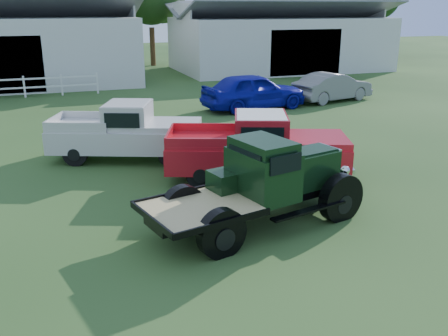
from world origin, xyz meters
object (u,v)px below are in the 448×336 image
object	(u,v)px
vintage_flatbed	(259,184)
red_pickup	(257,146)
misc_car_blue	(254,91)
misc_car_grey	(333,87)
white_pickup	(126,132)

from	to	relation	value
vintage_flatbed	red_pickup	world-z (taller)	vintage_flatbed
red_pickup	misc_car_blue	size ratio (longest dim) A/B	1.04
misc_car_blue	misc_car_grey	bearing A→B (deg)	-89.73
red_pickup	white_pickup	xyz separation A→B (m)	(-3.30, 3.30, -0.06)
vintage_flatbed	misc_car_grey	world-z (taller)	vintage_flatbed
white_pickup	misc_car_grey	distance (m)	14.05
misc_car_blue	misc_car_grey	distance (m)	4.89
red_pickup	misc_car_blue	xyz separation A→B (m)	(3.99, 9.75, -0.10)
white_pickup	misc_car_blue	distance (m)	9.73
vintage_flatbed	misc_car_blue	size ratio (longest dim) A/B	0.99
vintage_flatbed	red_pickup	bearing A→B (deg)	54.09
white_pickup	red_pickup	bearing A→B (deg)	-23.30
red_pickup	misc_car_grey	bearing A→B (deg)	70.08
white_pickup	misc_car_blue	bearing A→B (deg)	63.13
vintage_flatbed	white_pickup	size ratio (longest dim) A/B	1.02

